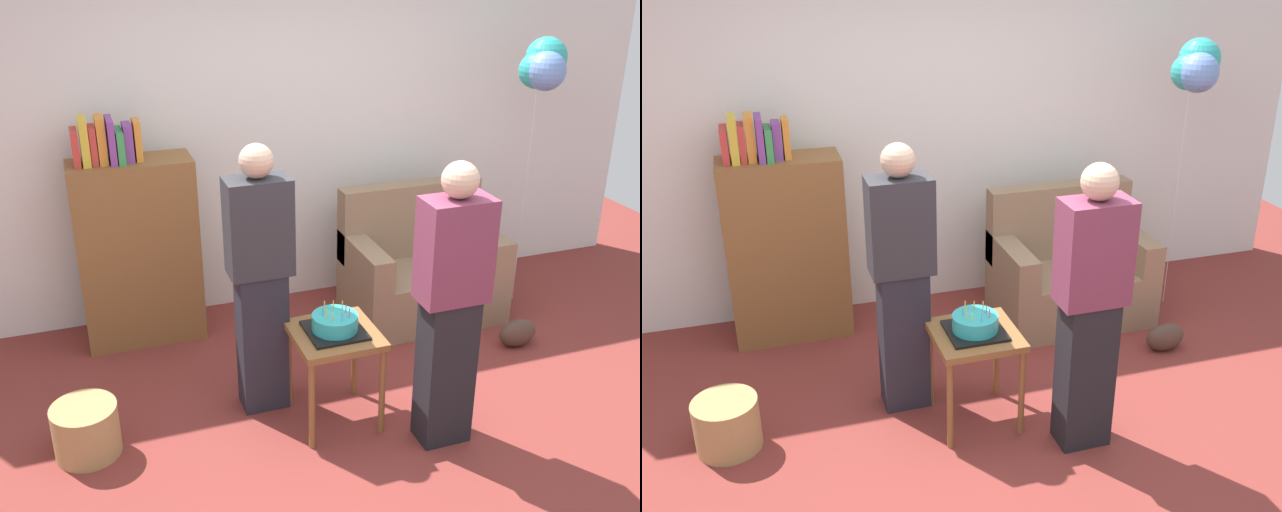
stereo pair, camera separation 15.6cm
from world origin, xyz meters
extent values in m
plane|color=maroon|center=(0.00, 0.00, 0.00)|extent=(8.00, 8.00, 0.00)
cube|color=silver|center=(0.00, 2.05, 1.35)|extent=(6.00, 0.10, 2.70)
cube|color=#8C7054|center=(0.85, 1.33, 0.20)|extent=(1.10, 0.70, 0.40)
cube|color=#8C7054|center=(0.85, 1.60, 0.68)|extent=(1.10, 0.16, 0.56)
cube|color=#8C7054|center=(0.38, 1.33, 0.52)|extent=(0.16, 0.70, 0.24)
cube|color=#8C7054|center=(1.32, 1.33, 0.52)|extent=(0.16, 0.70, 0.24)
cube|color=brown|center=(-1.14, 1.70, 0.65)|extent=(0.80, 0.36, 1.30)
cube|color=red|center=(-1.46, 1.70, 1.41)|extent=(0.04, 0.20, 0.23)
cube|color=gold|center=(-1.40, 1.70, 1.45)|extent=(0.05, 0.21, 0.30)
cube|color=red|center=(-1.35, 1.70, 1.42)|extent=(0.04, 0.18, 0.24)
cube|color=orange|center=(-1.30, 1.70, 1.45)|extent=(0.05, 0.19, 0.30)
cube|color=#7F3D93|center=(-1.24, 1.70, 1.44)|extent=(0.04, 0.25, 0.28)
cube|color=#38934C|center=(-1.19, 1.70, 1.40)|extent=(0.05, 0.25, 0.21)
cube|color=#7F3D93|center=(-1.13, 1.70, 1.42)|extent=(0.05, 0.17, 0.24)
cube|color=orange|center=(-1.07, 1.70, 1.43)|extent=(0.04, 0.16, 0.26)
cube|color=brown|center=(-0.22, 0.33, 0.57)|extent=(0.48, 0.48, 0.04)
cylinder|color=brown|center=(-0.43, 0.12, 0.27)|extent=(0.04, 0.04, 0.55)
cylinder|color=brown|center=(-0.01, 0.12, 0.27)|extent=(0.04, 0.04, 0.55)
cylinder|color=brown|center=(-0.43, 0.54, 0.27)|extent=(0.04, 0.04, 0.55)
cylinder|color=brown|center=(-0.01, 0.54, 0.27)|extent=(0.04, 0.04, 0.55)
cube|color=black|center=(-0.22, 0.33, 0.60)|extent=(0.32, 0.32, 0.02)
cylinder|color=#2DB2B7|center=(-0.22, 0.33, 0.65)|extent=(0.26, 0.26, 0.09)
cylinder|color=#EA668C|center=(-0.15, 0.34, 0.72)|extent=(0.01, 0.01, 0.05)
cylinder|color=#F2CC4C|center=(-0.16, 0.38, 0.72)|extent=(0.01, 0.01, 0.06)
cylinder|color=#F2CC4C|center=(-0.21, 0.40, 0.72)|extent=(0.01, 0.01, 0.05)
cylinder|color=#F2CC4C|center=(-0.26, 0.40, 0.73)|extent=(0.01, 0.01, 0.06)
cylinder|color=#66B2E5|center=(-0.29, 0.35, 0.72)|extent=(0.01, 0.01, 0.05)
cylinder|color=#F2CC4C|center=(-0.28, 0.30, 0.72)|extent=(0.01, 0.01, 0.06)
cylinder|color=#F2CC4C|center=(-0.26, 0.27, 0.72)|extent=(0.01, 0.01, 0.05)
cylinder|color=#66B2E5|center=(-0.21, 0.25, 0.72)|extent=(0.01, 0.01, 0.06)
cylinder|color=#EA668C|center=(-0.15, 0.28, 0.72)|extent=(0.01, 0.01, 0.05)
cube|color=#23232D|center=(-0.57, 0.62, 0.44)|extent=(0.28, 0.20, 0.88)
cube|color=#2D2D33|center=(-0.57, 0.62, 1.16)|extent=(0.36, 0.22, 0.56)
sphere|color=#D1A889|center=(-0.57, 0.62, 1.53)|extent=(0.19, 0.19, 0.19)
cube|color=black|center=(0.29, -0.03, 0.44)|extent=(0.28, 0.20, 0.88)
cube|color=#75334C|center=(0.29, -0.03, 1.16)|extent=(0.36, 0.22, 0.56)
sphere|color=#D1A889|center=(0.29, -0.03, 1.53)|extent=(0.19, 0.19, 0.19)
cylinder|color=#A88451|center=(-1.61, 0.49, 0.15)|extent=(0.36, 0.36, 0.30)
ellipsoid|color=#473328|center=(1.28, 0.69, 0.10)|extent=(0.28, 0.14, 0.20)
cylinder|color=silver|center=(1.66, 1.33, 0.89)|extent=(0.00, 0.00, 1.78)
sphere|color=#2DADA8|center=(1.69, 1.39, 1.76)|extent=(0.25, 0.25, 0.25)
sphere|color=#668ED6|center=(1.71, 1.32, 1.77)|extent=(0.28, 0.28, 0.28)
sphere|color=#2DADA8|center=(1.78, 1.43, 1.84)|extent=(0.29, 0.29, 0.29)
camera|label=1|loc=(-1.49, -3.02, 2.63)|focal=40.93mm
camera|label=2|loc=(-1.34, -3.07, 2.63)|focal=40.93mm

